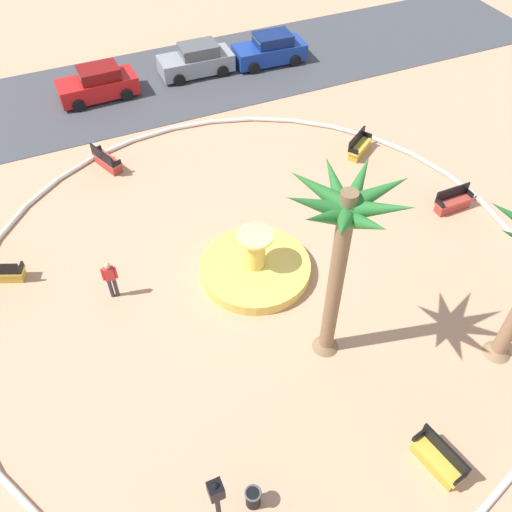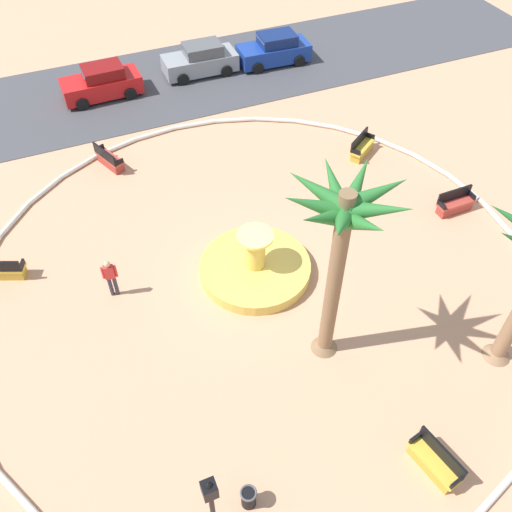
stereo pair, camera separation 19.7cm
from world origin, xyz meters
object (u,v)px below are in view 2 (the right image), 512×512
bench_southeast (110,160)px  bench_east (362,148)px  bench_southwest (3,270)px  parked_car_second (200,60)px  person_cyclist_photo (111,276)px  parked_car_leftmost (102,83)px  trash_bin (249,497)px  fountain (255,267)px  bench_west (434,463)px  bench_north (455,204)px  parked_car_third (274,50)px  lamppost (213,511)px  palm_tree_near_fountain (341,232)px

bench_southeast → bench_east: bearing=-18.3°
bench_southwest → parked_car_second: bearing=44.9°
bench_southwest → parked_car_second: 16.30m
person_cyclist_photo → parked_car_leftmost: 13.77m
trash_bin → parked_car_second: parked_car_second is taller
fountain → bench_southeast: (-3.54, 8.46, 0.05)m
bench_west → bench_southwest: 15.85m
bench_north → parked_car_second: 16.02m
fountain → parked_car_third: (7.18, 14.39, 0.49)m
bench_southwest → fountain: bearing=-21.5°
bench_north → lamppost: lamppost is taller
fountain → trash_bin: fountain is taller
palm_tree_near_fountain → person_cyclist_photo: palm_tree_near_fountain is taller
trash_bin → parked_car_third: parked_car_third is taller
palm_tree_near_fountain → parked_car_second: bearing=83.4°
parked_car_second → bench_southwest: bearing=-135.1°
person_cyclist_photo → bench_southwest: bearing=146.0°
bench_southwest → trash_bin: 12.13m
parked_car_third → lamppost: bearing=-117.3°
fountain → bench_north: (8.88, -0.01, 0.05)m
palm_tree_near_fountain → parked_car_leftmost: size_ratio=1.71×
bench_east → bench_southeast: size_ratio=0.96×
person_cyclist_photo → parked_car_second: size_ratio=0.42×
bench_west → lamppost: 6.52m
palm_tree_near_fountain → bench_west: palm_tree_near_fountain is taller
palm_tree_near_fountain → bench_southwest: bearing=142.0°
person_cyclist_photo → parked_car_third: size_ratio=0.41×
trash_bin → parked_car_second: bearing=74.2°
bench_east → parked_car_leftmost: size_ratio=0.40×
trash_bin → parked_car_second: size_ratio=0.18×
person_cyclist_photo → parked_car_leftmost: (2.51, 13.54, -0.17)m
bench_west → bench_southeast: 17.93m
bench_east → trash_bin: size_ratio=2.20×
bench_north → bench_southeast: 15.03m
bench_southwest → lamppost: (4.11, -11.57, 1.99)m
palm_tree_near_fountain → bench_southwest: 12.87m
person_cyclist_photo → bench_east: bearing=17.4°
trash_bin → parked_car_second: 23.33m
bench_east → lamppost: (-11.80, -13.05, 1.99)m
parked_car_second → parked_car_third: same height
bench_southeast → parked_car_third: (10.72, 5.93, 0.43)m
bench_north → bench_southwest: (-17.45, 3.38, 0.00)m
person_cyclist_photo → bench_north: bearing=-4.1°
bench_north → palm_tree_near_fountain: bearing=-154.1°
fountain → bench_north: bearing=-0.1°
bench_southwest → trash_bin: (5.21, -10.95, 0.04)m
palm_tree_near_fountain → bench_north: palm_tree_near_fountain is taller
parked_car_second → parked_car_leftmost: bearing=-176.4°
bench_east → person_cyclist_photo: person_cyclist_photo is taller
bench_southwest → bench_east: bearing=5.3°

